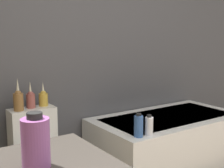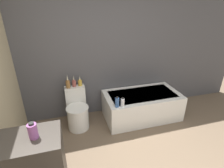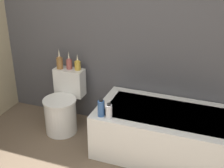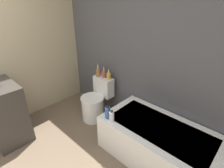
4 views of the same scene
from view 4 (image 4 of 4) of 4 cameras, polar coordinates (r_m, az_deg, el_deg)
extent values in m
cube|color=#4C4C51|center=(2.65, 7.65, 11.80)|extent=(6.40, 0.06, 2.60)
cube|color=white|center=(2.49, 14.64, -18.08)|extent=(1.47, 0.79, 0.51)
cube|color=#B7BCC6|center=(2.32, 15.36, -13.67)|extent=(1.27, 0.59, 0.01)
cylinder|color=white|center=(3.11, -6.30, -7.99)|extent=(0.38, 0.38, 0.42)
cylinder|color=white|center=(3.00, -6.50, -4.56)|extent=(0.40, 0.40, 0.02)
cube|color=white|center=(3.10, -2.77, -0.74)|extent=(0.37, 0.17, 0.34)
cube|color=#38332D|center=(3.03, -31.73, -8.04)|extent=(0.68, 0.46, 0.89)
cylinder|color=olive|center=(3.06, -4.57, 3.78)|extent=(0.08, 0.08, 0.14)
sphere|color=olive|center=(3.03, -4.61, 4.96)|extent=(0.05, 0.05, 0.05)
cone|color=beige|center=(3.01, -4.66, 6.04)|extent=(0.03, 0.03, 0.12)
cylinder|color=#994C47|center=(3.01, -2.66, 3.22)|extent=(0.07, 0.07, 0.11)
sphere|color=#994C47|center=(2.99, -2.68, 4.23)|extent=(0.05, 0.05, 0.05)
cone|color=beige|center=(2.97, -2.70, 5.14)|extent=(0.02, 0.02, 0.10)
cylinder|color=gold|center=(2.94, -1.07, 2.60)|extent=(0.07, 0.07, 0.10)
sphere|color=gold|center=(2.92, -1.08, 3.53)|extent=(0.05, 0.05, 0.05)
cone|color=beige|center=(2.90, -1.09, 4.39)|extent=(0.03, 0.03, 0.09)
cylinder|color=#335999|center=(2.34, -1.45, -9.31)|extent=(0.07, 0.07, 0.17)
cylinder|color=black|center=(2.29, -1.48, -7.39)|extent=(0.04, 0.04, 0.02)
cylinder|color=silver|center=(2.29, -0.12, -10.64)|extent=(0.06, 0.06, 0.15)
cylinder|color=black|center=(2.24, -0.12, -8.93)|extent=(0.04, 0.04, 0.02)
camera|label=1|loc=(2.93, -54.36, 2.52)|focal=50.00mm
camera|label=2|loc=(2.38, -76.82, 10.06)|focal=28.00mm
camera|label=3|loc=(1.24, -124.32, -6.69)|focal=50.00mm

